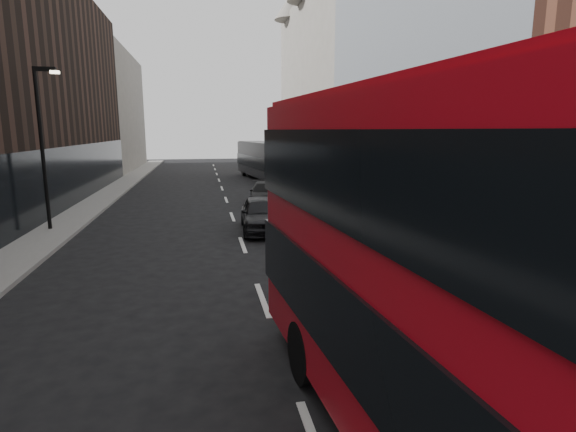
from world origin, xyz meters
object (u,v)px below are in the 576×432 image
car_b (287,193)px  street_lamp (43,138)px  car_c (265,193)px  red_bus (560,313)px  car_a (262,214)px  grey_bus (262,159)px

car_b → street_lamp: bearing=-155.5°
car_b → car_c: size_ratio=0.92×
car_c → street_lamp: bearing=-143.1°
street_lamp → car_b: 13.43m
red_bus → car_b: red_bus is taller
street_lamp → car_a: street_lamp is taller
street_lamp → car_b: street_lamp is taller
red_bus → street_lamp: bearing=114.5°
car_a → car_c: bearing=84.2°
car_c → car_a: bearing=-91.8°
red_bus → grey_bus: (2.29, 38.38, -0.97)m
street_lamp → car_a: bearing=-9.6°
car_a → car_b: (2.46, 6.97, -0.10)m
car_b → car_c: (-1.26, 0.63, -0.03)m
car_a → red_bus: bearing=-84.5°
car_b → car_c: car_b is taller
grey_bus → car_c: (-1.78, -14.39, -1.17)m
street_lamp → grey_bus: 23.95m
grey_bus → car_b: (-0.52, -15.02, -1.15)m
car_b → car_c: 1.41m
red_bus → grey_bus: red_bus is taller
red_bus → car_c: red_bus is taller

